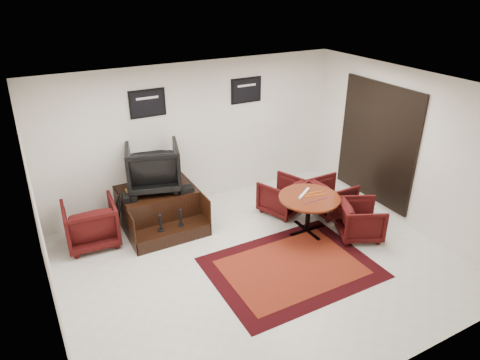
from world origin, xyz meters
The scene contains 16 objects.
ground centered at (0.00, 0.00, 0.00)m, with size 6.00×6.00×0.00m, color beige.
room_shell centered at (0.41, 0.12, 1.79)m, with size 6.02×5.02×2.81m.
area_rug centered at (0.37, -0.34, 0.01)m, with size 2.55×1.91×0.01m.
shine_podium centered at (-1.03, 1.91, 0.32)m, with size 1.35×1.39×0.70m.
shine_chair centered at (-1.03, 2.05, 1.16)m, with size 0.91×0.85×0.93m, color black.
shoes_pair centered at (-1.56, 1.82, 0.75)m, with size 0.26×0.32×0.11m.
polish_kit centered at (-0.59, 1.65, 0.74)m, with size 0.26×0.18×0.09m, color black.
umbrella_black centered at (-1.80, 1.81, 0.46)m, with size 0.34×0.13×0.92m, color black, non-canonical shape.
umbrella_hooked centered at (-1.83, 1.93, 0.42)m, with size 0.31×0.12×0.83m, color black, non-canonical shape.
armchair_side centered at (-2.25, 1.87, 0.43)m, with size 0.84×0.78×0.86m, color black.
meeting_table centered at (1.23, 0.42, 0.61)m, with size 1.07×1.07×0.70m.
table_chair_back centered at (1.22, 1.25, 0.37)m, with size 0.73×0.68×0.75m, color black.
table_chair_window centered at (2.05, 0.76, 0.37)m, with size 0.72×0.67×0.74m, color black.
table_chair_corner centered at (1.94, -0.15, 0.37)m, with size 0.71×0.67×0.73m, color black.
paper_roll centered at (1.20, 0.54, 0.73)m, with size 0.05×0.05×0.42m, color white.
table_clutter centered at (1.33, 0.41, 0.71)m, with size 0.57×0.32×0.01m.
Camera 1 is at (-2.96, -4.81, 4.20)m, focal length 32.00 mm.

